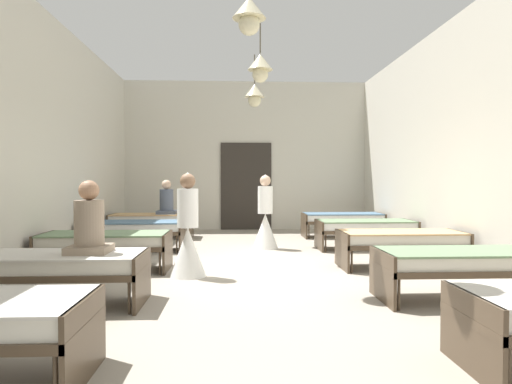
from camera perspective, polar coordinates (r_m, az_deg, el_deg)
The scene contains 14 objects.
ground_plane at distance 7.04m, azimuth -0.05°, elevation -10.15°, with size 7.25×11.75×0.10m, color #9E9384.
room_shell at distance 8.30m, azimuth -0.50°, elevation 6.25°, with size 7.05×11.35×4.09m.
bed_left_row_1 at distance 5.43m, azimuth -24.00°, elevation -8.54°, with size 1.90×0.84×0.57m.
bed_right_row_1 at distance 5.70m, azimuth 24.69°, elevation -8.08°, with size 1.90×0.84×0.57m.
bed_left_row_2 at distance 7.22m, azimuth -18.51°, elevation -6.01°, with size 1.90×0.84×0.57m.
bed_right_row_2 at distance 7.42m, azimuth 17.88°, elevation -5.80°, with size 1.90×0.84×0.57m.
bed_left_row_3 at distance 9.05m, azimuth -15.23°, elevation -4.46°, with size 1.90×0.84×0.57m.
bed_right_row_3 at distance 9.21m, azimuth 13.69°, elevation -4.34°, with size 1.90×0.84×0.57m.
bed_left_row_4 at distance 10.90m, azimuth -13.08°, elevation -3.43°, with size 1.90×0.84×0.57m.
bed_right_row_4 at distance 11.04m, azimuth 10.89°, elevation -3.35°, with size 1.90×0.84×0.57m.
nurse_near_aisle at distance 9.05m, azimuth 1.18°, elevation -3.83°, with size 0.52×0.52×1.49m.
nurse_mid_aisle at distance 6.51m, azimuth -8.63°, elevation -5.95°, with size 0.52×0.52×1.49m.
patient_seated_primary at distance 5.29m, azimuth -20.38°, elevation -4.07°, with size 0.44×0.44×0.80m.
patient_seated_secondary at distance 10.81m, azimuth -11.27°, elevation -1.18°, with size 0.44×0.44×0.80m.
Camera 1 is at (-0.33, -6.88, 1.38)m, focal length 31.56 mm.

